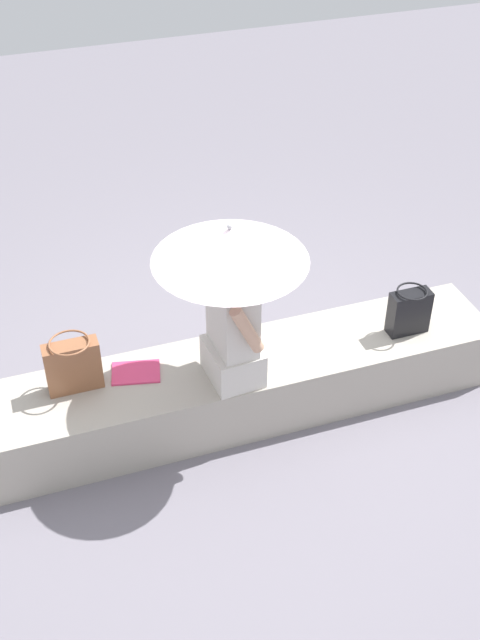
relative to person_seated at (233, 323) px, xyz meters
The scene contains 7 objects.
ground_plane 0.81m from the person_seated, 43.01° to the left, with size 14.00×14.00×0.00m, color slate.
stone_bench 0.61m from the person_seated, 43.01° to the left, with size 3.15×0.59×0.41m, color #A8A093.
person_seated is the anchor object (origin of this frame).
parasol 0.52m from the person_seated, 145.87° to the right, with size 0.83×0.83×1.03m.
handbag_black 0.93m from the person_seated, 167.44° to the left, with size 0.31×0.23×0.33m.
tote_bag_canvas 1.18m from the person_seated, ahead, with size 0.25×0.19×0.31m.
magazine 0.69m from the person_seated, 158.96° to the left, with size 0.28×0.20×0.01m, color #D83866.
Camera 1 is at (-1.23, -3.44, 3.51)m, focal length 45.05 mm.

